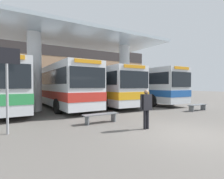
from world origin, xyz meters
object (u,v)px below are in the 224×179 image
at_px(pedestrian_waiting, 146,105).
at_px(waiting_bench_mid_platform, 197,106).
at_px(transit_bus_center_bay, 60,85).
at_px(info_sign_platform, 7,73).
at_px(transit_bus_far_right_bay, 139,85).
at_px(waiting_bench_near_pillar, 101,116).
at_px(transit_bus_right_bay, 100,86).
at_px(transit_bus_left_bay, 3,85).

bearing_deg(pedestrian_waiting, waiting_bench_mid_platform, 19.19).
xyz_separation_m(waiting_bench_mid_platform, pedestrian_waiting, (-6.94, -2.07, 0.67)).
bearing_deg(transit_bus_center_bay, info_sign_platform, 60.79).
distance_m(transit_bus_center_bay, transit_bus_far_right_bay, 8.24).
bearing_deg(waiting_bench_near_pillar, waiting_bench_mid_platform, 0.00).
xyz_separation_m(transit_bus_far_right_bay, info_sign_platform, (-12.18, -6.71, 0.42)).
distance_m(transit_bus_far_right_bay, waiting_bench_near_pillar, 10.79).
distance_m(transit_bus_right_bay, pedestrian_waiting, 9.63).
bearing_deg(waiting_bench_near_pillar, transit_bus_right_bay, 62.52).
relative_size(transit_bus_right_bay, pedestrian_waiting, 6.57).
height_order(transit_bus_right_bay, info_sign_platform, transit_bus_right_bay).
height_order(transit_bus_center_bay, transit_bus_right_bay, transit_bus_center_bay).
bearing_deg(transit_bus_left_bay, info_sign_platform, 90.43).
relative_size(transit_bus_center_bay, transit_bus_right_bay, 1.06).
relative_size(waiting_bench_near_pillar, waiting_bench_mid_platform, 1.01).
bearing_deg(transit_bus_right_bay, info_sign_platform, 44.31).
height_order(transit_bus_far_right_bay, waiting_bench_near_pillar, transit_bus_far_right_bay).
bearing_deg(transit_bus_right_bay, transit_bus_far_right_bay, 177.26).
xyz_separation_m(transit_bus_left_bay, info_sign_platform, (0.16, -6.97, 0.44)).
height_order(transit_bus_left_bay, pedestrian_waiting, transit_bus_left_bay).
bearing_deg(transit_bus_left_bay, transit_bus_far_right_bay, 177.88).
xyz_separation_m(transit_bus_left_bay, pedestrian_waiting, (5.20, -9.14, -0.86)).
bearing_deg(transit_bus_right_bay, transit_bus_center_bay, -4.28).
height_order(transit_bus_left_bay, waiting_bench_near_pillar, transit_bus_left_bay).
height_order(waiting_bench_mid_platform, pedestrian_waiting, pedestrian_waiting).
distance_m(waiting_bench_near_pillar, pedestrian_waiting, 2.43).
bearing_deg(transit_bus_left_bay, waiting_bench_near_pillar, 119.30).
bearing_deg(transit_bus_left_bay, pedestrian_waiting, 118.75).
xyz_separation_m(transit_bus_right_bay, waiting_bench_near_pillar, (-3.73, -7.16, -1.49)).
height_order(waiting_bench_near_pillar, waiting_bench_mid_platform, same).
distance_m(transit_bus_left_bay, pedestrian_waiting, 10.55).
xyz_separation_m(transit_bus_left_bay, waiting_bench_near_pillar, (4.12, -7.07, -1.53)).
bearing_deg(transit_bus_far_right_bay, transit_bus_center_bay, -3.84).
bearing_deg(transit_bus_center_bay, waiting_bench_mid_platform, 135.57).
xyz_separation_m(waiting_bench_mid_platform, info_sign_platform, (-11.98, 0.10, 1.97)).
distance_m(waiting_bench_mid_platform, pedestrian_waiting, 7.28).
height_order(transit_bus_left_bay, transit_bus_center_bay, transit_bus_center_bay).
relative_size(transit_bus_left_bay, transit_bus_center_bay, 0.88).
relative_size(transit_bus_left_bay, info_sign_platform, 3.11).
height_order(transit_bus_right_bay, waiting_bench_mid_platform, transit_bus_right_bay).
bearing_deg(waiting_bench_near_pillar, transit_bus_center_bay, 89.82).
bearing_deg(transit_bus_center_bay, transit_bus_far_right_bay, 173.74).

